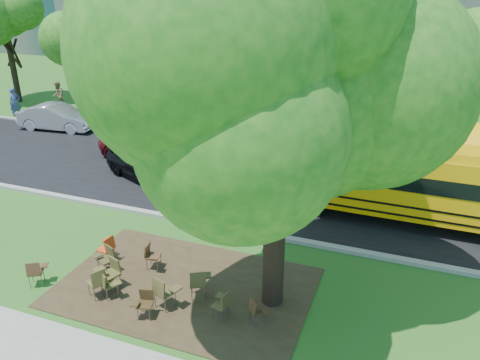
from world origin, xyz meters
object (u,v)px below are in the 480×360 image
at_px(pedestrian_a, 15,103).
at_px(black_car, 146,163).
at_px(chair_1, 108,283).
at_px(bg_car_silver, 57,117).
at_px(chair_0, 36,271).
at_px(chair_8, 107,246).
at_px(main_tree, 280,72).
at_px(chair_10, 151,254).
at_px(chair_2, 98,280).
at_px(school_bus, 454,185).
at_px(chair_6, 223,303).
at_px(chair_3, 111,270).
at_px(chair_7, 257,309).
at_px(chair_9, 107,257).
at_px(pedestrian_b, 58,95).
at_px(chair_5, 144,301).
at_px(bg_car_red, 150,140).
at_px(chair_11, 199,281).
at_px(chair_4, 164,290).

bearing_deg(pedestrian_a, black_car, -90.05).
distance_m(chair_1, bg_car_silver, 17.03).
distance_m(chair_0, chair_8, 2.09).
distance_m(main_tree, chair_10, 6.80).
bearing_deg(chair_2, chair_0, 123.98).
xyz_separation_m(school_bus, chair_6, (-5.49, -7.24, -1.10)).
bearing_deg(black_car, pedestrian_a, 90.55).
relative_size(chair_3, chair_7, 1.21).
xyz_separation_m(chair_7, bg_car_silver, (-16.05, 11.71, 0.26)).
bearing_deg(black_car, chair_6, -113.58).
distance_m(chair_10, bg_car_silver, 16.19).
relative_size(chair_9, chair_10, 1.02).
distance_m(chair_0, bg_car_silver, 15.73).
bearing_deg(pedestrian_b, bg_car_silver, 2.64).
bearing_deg(chair_8, chair_7, -95.90).
xyz_separation_m(chair_5, chair_8, (-2.40, 1.81, 0.07)).
relative_size(main_tree, bg_car_red, 2.03).
bearing_deg(chair_5, main_tree, -162.82).
bearing_deg(chair_1, chair_5, 19.72).
distance_m(main_tree, chair_6, 5.85).
relative_size(chair_11, bg_car_red, 0.19).
distance_m(main_tree, bg_car_red, 14.11).
bearing_deg(chair_9, chair_8, -33.38).
xyz_separation_m(main_tree, black_car, (-7.59, 6.20, -5.40)).
distance_m(bg_car_silver, pedestrian_b, 5.17).
height_order(chair_7, pedestrian_a, pedestrian_a).
bearing_deg(chair_2, chair_9, 54.03).
height_order(school_bus, chair_11, school_bus).
relative_size(school_bus, chair_6, 14.53).
height_order(chair_1, chair_6, chair_1).
bearing_deg(main_tree, chair_11, -163.51).
height_order(chair_3, chair_7, chair_3).
distance_m(chair_2, chair_3, 0.49).
height_order(chair_3, black_car, black_car).
xyz_separation_m(school_bus, chair_10, (-8.32, -5.94, -1.06)).
distance_m(chair_6, bg_car_silver, 19.21).
distance_m(chair_1, chair_4, 1.65).
bearing_deg(main_tree, chair_0, -165.65).
xyz_separation_m(chair_9, black_car, (-2.62, 6.57, 0.21)).
relative_size(chair_6, pedestrian_b, 0.43).
xyz_separation_m(bg_car_silver, pedestrian_b, (-3.28, 3.99, 0.16)).
height_order(chair_0, chair_1, chair_0).
height_order(main_tree, chair_3, main_tree).
distance_m(chair_1, chair_2, 0.27).
relative_size(chair_1, chair_8, 0.89).
bearing_deg(chair_10, chair_5, 16.54).
distance_m(chair_2, chair_11, 2.72).
xyz_separation_m(school_bus, chair_7, (-4.60, -7.16, -1.10)).
height_order(chair_1, chair_2, chair_2).
xyz_separation_m(chair_2, black_car, (-3.13, 7.67, 0.17)).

